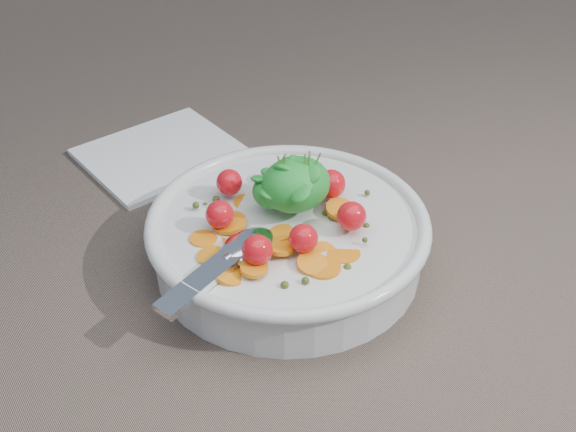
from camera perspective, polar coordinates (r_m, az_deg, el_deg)
ground at (r=0.61m, az=-0.80°, el=-4.82°), size 6.00×6.00×0.00m
bowl at (r=0.60m, az=-0.03°, el=-1.61°), size 0.25×0.24×0.10m
napkin at (r=0.77m, az=-9.93°, el=4.85°), size 0.16×0.15×0.01m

